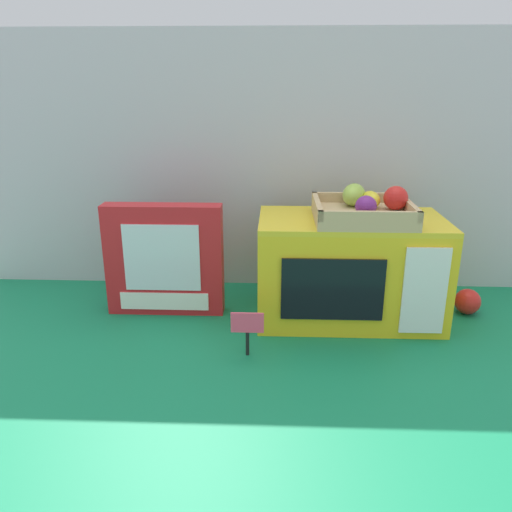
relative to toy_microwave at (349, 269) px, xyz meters
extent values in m
plane|color=#147A4C|center=(-0.21, 0.00, -0.13)|extent=(1.70, 1.70, 0.00)
cube|color=#B7BABF|center=(-0.21, 0.22, 0.22)|extent=(1.61, 0.03, 0.69)
cube|color=yellow|center=(0.00, 0.00, -0.01)|extent=(0.44, 0.24, 0.24)
cube|color=yellow|center=(0.00, 0.00, 0.12)|extent=(0.44, 0.24, 0.01)
cube|color=black|center=(-0.05, -0.12, -0.01)|extent=(0.23, 0.01, 0.14)
cube|color=white|center=(0.15, -0.12, -0.01)|extent=(0.10, 0.01, 0.20)
cube|color=tan|center=(0.02, -0.02, 0.14)|extent=(0.22, 0.21, 0.02)
cube|color=tan|center=(0.02, -0.11, 0.16)|extent=(0.22, 0.01, 0.02)
cube|color=tan|center=(0.02, 0.08, 0.16)|extent=(0.22, 0.01, 0.02)
cube|color=tan|center=(-0.09, -0.02, 0.16)|extent=(0.01, 0.21, 0.02)
cube|color=tan|center=(0.12, -0.02, 0.16)|extent=(0.01, 0.21, 0.02)
sphere|color=#72287F|center=(0.02, -0.07, 0.17)|extent=(0.05, 0.05, 0.05)
sphere|color=red|center=(0.10, 0.00, 0.18)|extent=(0.06, 0.06, 0.06)
ellipsoid|color=yellow|center=(0.04, 0.02, 0.17)|extent=(0.05, 0.07, 0.04)
ellipsoid|color=#9EC647|center=(0.01, 0.04, 0.17)|extent=(0.08, 0.10, 0.05)
cube|color=red|center=(-0.46, 0.01, 0.01)|extent=(0.29, 0.05, 0.28)
cube|color=silver|center=(-0.46, -0.02, 0.03)|extent=(0.19, 0.00, 0.17)
cube|color=white|center=(-0.46, -0.02, -0.09)|extent=(0.22, 0.00, 0.04)
cylinder|color=black|center=(-0.24, -0.20, -0.10)|extent=(0.01, 0.01, 0.06)
cube|color=#F44C6B|center=(-0.24, -0.21, -0.05)|extent=(0.07, 0.00, 0.05)
sphere|color=red|center=(0.31, 0.03, -0.09)|extent=(0.06, 0.06, 0.06)
camera|label=1|loc=(-0.18, -1.16, 0.43)|focal=35.38mm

